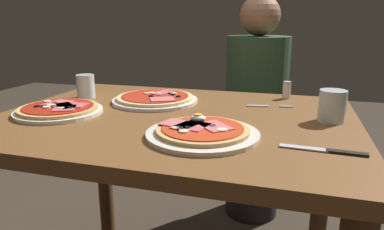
{
  "coord_description": "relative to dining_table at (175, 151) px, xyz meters",
  "views": [
    {
      "loc": [
        0.36,
        -1.02,
        1.06
      ],
      "look_at": [
        0.08,
        -0.09,
        0.79
      ],
      "focal_mm": 32.76,
      "sensor_mm": 36.0,
      "label": 1
    }
  ],
  "objects": [
    {
      "name": "pizza_across_left",
      "position": [
        -0.13,
        0.15,
        0.14
      ],
      "size": [
        0.31,
        0.31,
        0.03
      ],
      "color": "white",
      "rests_on": "dining_table"
    },
    {
      "name": "diner_person",
      "position": [
        0.17,
        0.79,
        -0.08
      ],
      "size": [
        0.32,
        0.32,
        1.18
      ],
      "rotation": [
        0.0,
        0.0,
        3.14
      ],
      "color": "black",
      "rests_on": "ground"
    },
    {
      "name": "water_glass_far",
      "position": [
        -0.42,
        0.14,
        0.16
      ],
      "size": [
        0.07,
        0.07,
        0.09
      ],
      "color": "silver",
      "rests_on": "dining_table"
    },
    {
      "name": "salt_shaker",
      "position": [
        0.33,
        0.35,
        0.16
      ],
      "size": [
        0.03,
        0.03,
        0.07
      ],
      "color": "white",
      "rests_on": "dining_table"
    },
    {
      "name": "pizza_foreground",
      "position": [
        0.14,
        -0.18,
        0.14
      ],
      "size": [
        0.3,
        0.3,
        0.05
      ],
      "color": "silver",
      "rests_on": "dining_table"
    },
    {
      "name": "water_glass_near",
      "position": [
        0.47,
        0.06,
        0.16
      ],
      "size": [
        0.08,
        0.08,
        0.1
      ],
      "color": "silver",
      "rests_on": "dining_table"
    },
    {
      "name": "pizza_across_right",
      "position": [
        -0.37,
        -0.09,
        0.14
      ],
      "size": [
        0.28,
        0.28,
        0.03
      ],
      "color": "white",
      "rests_on": "dining_table"
    },
    {
      "name": "dining_table",
      "position": [
        0.0,
        0.0,
        0.0
      ],
      "size": [
        1.12,
        0.86,
        0.76
      ],
      "color": "brown",
      "rests_on": "ground"
    },
    {
      "name": "fork",
      "position": [
        0.27,
        0.19,
        0.13
      ],
      "size": [
        0.16,
        0.05,
        0.0
      ],
      "color": "silver",
      "rests_on": "dining_table"
    },
    {
      "name": "knife",
      "position": [
        0.45,
        -0.21,
        0.13
      ],
      "size": [
        0.2,
        0.03,
        0.01
      ],
      "color": "silver",
      "rests_on": "dining_table"
    }
  ]
}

